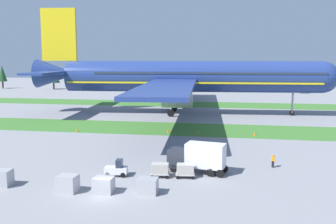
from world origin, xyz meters
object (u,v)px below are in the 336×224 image
at_px(uld_container_2, 104,185).
at_px(taxiway_marker_0, 197,132).
at_px(baggage_tug, 117,169).
at_px(taxiway_marker_3, 77,130).
at_px(airliner, 183,76).
at_px(cargo_dolly_second, 185,170).
at_px(taxiway_marker_1, 168,130).
at_px(uld_container_1, 68,184).
at_px(uld_container_3, 148,186).
at_px(ground_crew_marshaller, 172,161).
at_px(uld_container_0, 2,178).
at_px(cargo_dolly_lead, 160,169).
at_px(ground_crew_loader, 273,160).
at_px(taxiway_marker_2, 255,134).
at_px(catering_truck, 198,156).

relative_size(uld_container_2, taxiway_marker_0, 3.41).
relative_size(baggage_tug, taxiway_marker_3, 4.03).
relative_size(airliner, cargo_dolly_second, 37.77).
height_order(airliner, taxiway_marker_1, airliner).
distance_m(uld_container_1, uld_container_3, 8.21).
height_order(ground_crew_marshaller, taxiway_marker_1, ground_crew_marshaller).
bearing_deg(uld_container_0, cargo_dolly_second, 18.10).
bearing_deg(ground_crew_marshaller, taxiway_marker_3, 68.18).
bearing_deg(cargo_dolly_lead, ground_crew_marshaller, -18.34).
bearing_deg(baggage_tug, taxiway_marker_1, -9.01).
xyz_separation_m(ground_crew_loader, uld_container_3, (-13.36, -11.70, -0.16)).
relative_size(cargo_dolly_lead, uld_container_1, 1.17).
height_order(cargo_dolly_lead, cargo_dolly_second, same).
distance_m(airliner, taxiway_marker_2, 29.89).
bearing_deg(baggage_tug, catering_truck, -77.89).
distance_m(cargo_dolly_second, uld_container_0, 19.93).
relative_size(uld_container_3, taxiway_marker_2, 2.96).
bearing_deg(taxiway_marker_0, cargo_dolly_lead, -94.18).
xyz_separation_m(baggage_tug, taxiway_marker_1, (1.49, 26.85, -0.48)).
distance_m(ground_crew_marshaller, taxiway_marker_2, 24.53).
bearing_deg(taxiway_marker_3, uld_container_0, -82.29).
xyz_separation_m(cargo_dolly_second, uld_container_1, (-11.26, -6.74, -0.05)).
height_order(ground_crew_loader, taxiway_marker_0, ground_crew_loader).
xyz_separation_m(cargo_dolly_second, ground_crew_marshaller, (-2.07, 3.40, 0.03)).
distance_m(airliner, uld_container_2, 56.04).
height_order(baggage_tug, taxiway_marker_3, baggage_tug).
bearing_deg(cargo_dolly_second, taxiway_marker_3, 38.39).
height_order(cargo_dolly_lead, taxiway_marker_3, cargo_dolly_lead).
height_order(ground_crew_marshaller, taxiway_marker_3, ground_crew_marshaller).
xyz_separation_m(cargo_dolly_second, taxiway_marker_2, (9.06, 25.25, -0.58)).
xyz_separation_m(ground_crew_loader, taxiway_marker_2, (-1.20, 19.45, -0.61)).
relative_size(ground_crew_marshaller, uld_container_0, 0.87).
xyz_separation_m(baggage_tug, uld_container_2, (0.32, -5.56, -0.02)).
xyz_separation_m(baggage_tug, uld_container_1, (-3.37, -5.93, 0.05)).
bearing_deg(taxiway_marker_2, cargo_dolly_lead, -115.05).
height_order(uld_container_0, uld_container_2, uld_container_0).
bearing_deg(baggage_tug, taxiway_marker_2, -38.86).
relative_size(cargo_dolly_lead, taxiway_marker_0, 4.00).
height_order(airliner, catering_truck, airliner).
bearing_deg(ground_crew_marshaller, taxiway_marker_2, -4.76).
bearing_deg(uld_container_3, catering_truck, 61.69).
bearing_deg(taxiway_marker_1, taxiway_marker_0, -7.51).
xyz_separation_m(cargo_dolly_lead, taxiway_marker_2, (11.94, 25.55, -0.58)).
bearing_deg(airliner, baggage_tug, -5.37).
relative_size(uld_container_1, uld_container_2, 1.00).
bearing_deg(taxiway_marker_3, ground_crew_marshaller, -44.03).
height_order(ground_crew_loader, uld_container_0, uld_container_0).
bearing_deg(ground_crew_loader, cargo_dolly_second, 87.45).
relative_size(baggage_tug, uld_container_0, 1.36).
xyz_separation_m(airliner, taxiway_marker_3, (-16.19, -25.45, -8.70)).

